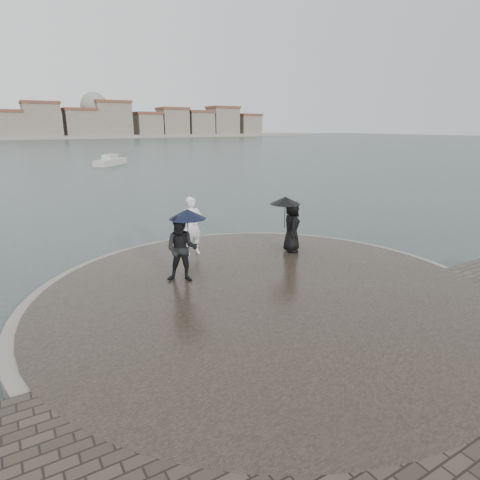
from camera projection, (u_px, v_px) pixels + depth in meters
ground at (364, 366)px, 7.99m from camera, size 400.00×400.00×0.00m
kerb_ring at (265, 297)px, 10.83m from camera, size 12.50×12.50×0.32m
quay_tip at (265, 296)px, 10.82m from camera, size 11.90×11.90×0.36m
statue at (192, 226)px, 13.59m from camera, size 0.73×0.49×1.98m
visitor_left at (183, 242)px, 11.17m from camera, size 1.36×1.18×2.04m
visitor_right at (290, 220)px, 13.82m from camera, size 1.25×1.16×1.95m
boats at (3, 168)px, 41.87m from camera, size 25.20×18.62×1.50m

